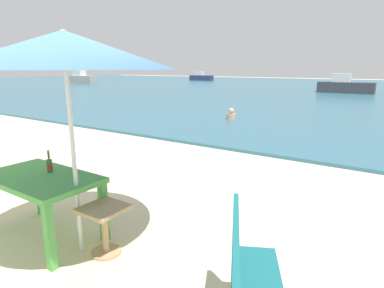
# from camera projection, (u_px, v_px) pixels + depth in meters

# --- Properties ---
(ground_plane) EXTENTS (120.00, 120.00, 0.00)m
(ground_plane) POSITION_uv_depth(u_px,v_px,m) (51.00, 253.00, 3.52)
(ground_plane) COLOR beige
(sea_water) EXTENTS (120.00, 50.00, 0.08)m
(sea_water) POSITION_uv_depth(u_px,v_px,m) (371.00, 90.00, 27.70)
(sea_water) COLOR #2D6075
(sea_water) RESTS_ON ground_plane
(picnic_table_green) EXTENTS (1.40, 0.80, 0.76)m
(picnic_table_green) POSITION_uv_depth(u_px,v_px,m) (41.00, 185.00, 3.71)
(picnic_table_green) COLOR #4C9E47
(picnic_table_green) RESTS_ON ground_plane
(beer_bottle_amber) EXTENTS (0.07, 0.07, 0.26)m
(beer_bottle_amber) POSITION_uv_depth(u_px,v_px,m) (50.00, 165.00, 3.79)
(beer_bottle_amber) COLOR #2D662D
(beer_bottle_amber) RESTS_ON picnic_table_green
(patio_umbrella) EXTENTS (2.10, 2.10, 2.30)m
(patio_umbrella) POSITION_uv_depth(u_px,v_px,m) (64.00, 50.00, 3.08)
(patio_umbrella) COLOR silver
(patio_umbrella) RESTS_ON ground_plane
(side_table_wood) EXTENTS (0.44, 0.44, 0.54)m
(side_table_wood) POSITION_uv_depth(u_px,v_px,m) (104.00, 223.00, 3.43)
(side_table_wood) COLOR tan
(side_table_wood) RESTS_ON ground_plane
(bench_teal_center) EXTENTS (0.86, 1.23, 0.95)m
(bench_teal_center) POSITION_uv_depth(u_px,v_px,m) (248.00, 285.00, 2.17)
(bench_teal_center) COLOR #196066
(bench_teal_center) RESTS_ON ground_plane
(swimmer_person) EXTENTS (0.34, 0.34, 0.41)m
(swimmer_person) POSITION_uv_depth(u_px,v_px,m) (231.00, 115.00, 12.07)
(swimmer_person) COLOR tan
(swimmer_person) RESTS_ON sea_water
(boat_tanker) EXTENTS (3.88, 1.06, 1.41)m
(boat_tanker) POSITION_uv_depth(u_px,v_px,m) (345.00, 86.00, 24.10)
(boat_tanker) COLOR #38383F
(boat_tanker) RESTS_ON sea_water
(boat_cargo_ship) EXTENTS (3.52, 0.96, 1.28)m
(boat_cargo_ship) POSITION_uv_depth(u_px,v_px,m) (201.00, 77.00, 46.67)
(boat_cargo_ship) COLOR navy
(boat_cargo_ship) RESTS_ON sea_water
(boat_sailboat) EXTENTS (4.35, 1.19, 1.58)m
(boat_sailboat) POSITION_uv_depth(u_px,v_px,m) (81.00, 79.00, 38.24)
(boat_sailboat) COLOR gray
(boat_sailboat) RESTS_ON sea_water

